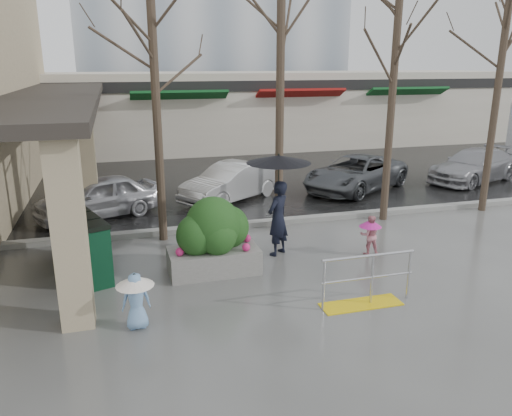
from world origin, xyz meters
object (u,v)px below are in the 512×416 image
tree_midwest (281,32)px  car_c (356,173)px  car_b (231,182)px  news_boxes (82,242)px  child_blue (136,295)px  tree_east (505,30)px  car_a (98,197)px  tree_west (153,37)px  tree_mideast (396,49)px  car_d (474,166)px  child_pink (370,232)px  woman (278,193)px  planter (213,237)px  handrail (365,286)px

tree_midwest → car_c: tree_midwest is taller
car_b → news_boxes: bearing=-76.2°
tree_midwest → child_blue: (-4.10, -4.52, -4.60)m
tree_east → child_blue: size_ratio=6.94×
tree_midwest → car_a: bearing=152.7°
news_boxes → tree_midwest: bearing=-1.6°
news_boxes → car_c: news_boxes is taller
tree_west → tree_mideast: bearing=0.0°
news_boxes → car_d: (14.30, 5.09, -0.05)m
child_pink → car_c: 6.46m
car_c → car_d: (5.07, -0.01, 0.00)m
woman → child_pink: size_ratio=2.53×
woman → planter: (-1.70, -0.63, -0.72)m
child_blue → car_b: car_b is taller
car_a → handrail: bearing=13.2°
child_blue → car_c: size_ratio=0.23×
tree_east → car_a: bearing=167.8°
tree_midwest → tree_east: tree_east is taller
car_a → car_b: (4.30, 0.80, 0.00)m
tree_midwest → child_blue: bearing=-132.2°
tree_mideast → news_boxes: 9.53m
tree_midwest → car_c: size_ratio=1.54×
planter → tree_east: bearing=15.1°
handrail → news_boxes: (-5.27, 3.17, 0.31)m
woman → child_pink: bearing=126.1°
child_pink → planter: (-3.84, -0.02, 0.27)m
tree_mideast → car_a: tree_mideast is taller
woman → planter: bearing=-17.4°
tree_midwest → news_boxes: (-5.11, -1.63, -4.55)m
handrail → car_c: 9.17m
handrail → child_pink: size_ratio=1.93×
car_a → car_d: bearing=72.5°
woman → planter: size_ratio=1.25×
car_b → car_c: 4.69m
tree_east → news_boxes: (-11.91, -1.63, -4.70)m
planter → woman: bearing=20.5°
tree_east → news_boxes: 12.91m
news_boxes → car_d: bearing=0.3°
car_b → car_d: 9.77m
tree_east → planter: size_ratio=3.61×
news_boxes → car_c: 10.54m
woman → planter: woman is taller
news_boxes → car_a: news_boxes is taller
child_pink → car_a: 8.09m
car_c → child_blue: bearing=-76.8°
tree_west → car_a: size_ratio=1.84×
tree_mideast → car_a: (-8.18, 2.52, -4.23)m
tree_west → car_b: size_ratio=1.78×
tree_midwest → car_c: 7.08m
tree_west → car_c: bearing=25.4°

